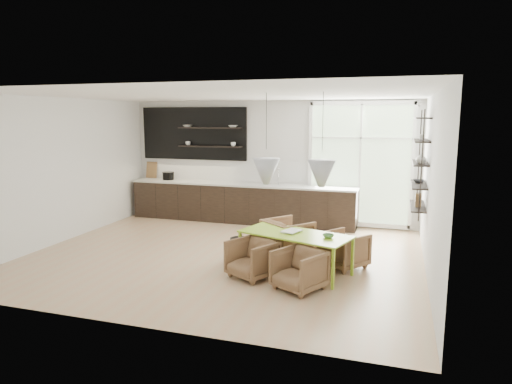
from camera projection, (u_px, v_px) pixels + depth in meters
name	position (u px, v px, depth m)	size (l,w,h in m)	color
room	(271.00, 171.00, 9.01)	(7.02, 6.01, 2.91)	tan
kitchen_run	(238.00, 197.00, 11.03)	(5.54, 0.69, 2.75)	black
right_shelving	(420.00, 166.00, 8.23)	(0.26, 1.22, 1.90)	black
dining_table	(295.00, 236.00, 7.42)	(1.94, 1.29, 0.65)	#92BF24
armchair_back_left	(288.00, 238.00, 8.29)	(0.74, 0.76, 0.69)	brown
armchair_back_right	(344.00, 250.00, 7.69)	(0.66, 0.67, 0.61)	brown
armchair_front_left	(252.00, 259.00, 7.21)	(0.65, 0.67, 0.61)	brown
armchair_front_right	(299.00, 270.00, 6.70)	(0.64, 0.66, 0.60)	brown
wire_stool	(239.00, 247.00, 7.93)	(0.35, 0.35, 0.44)	black
table_book	(285.00, 230.00, 7.56)	(0.25, 0.33, 0.03)	white
table_bowl	(328.00, 236.00, 7.15)	(0.18, 0.18, 0.06)	#54864C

